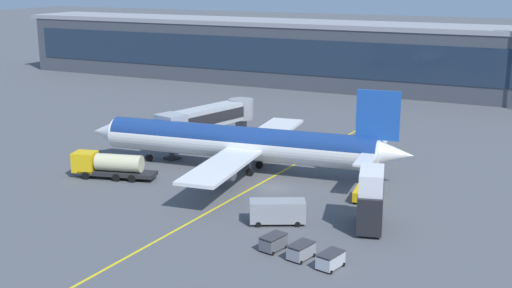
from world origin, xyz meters
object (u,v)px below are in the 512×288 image
at_px(main_airliner, 241,143).
at_px(fuel_tanker, 109,165).
at_px(lavatory_truck, 276,211).
at_px(baggage_cart_1, 301,251).
at_px(pushback_tug, 365,194).
at_px(baggage_cart_0, 273,242).
at_px(baggage_cart_2, 330,260).
at_px(catering_lift, 371,200).

height_order(main_airliner, fuel_tanker, main_airliner).
relative_size(lavatory_truck, baggage_cart_1, 2.12).
xyz_separation_m(pushback_tug, baggage_cart_0, (-3.54, -17.48, -0.07)).
bearing_deg(pushback_tug, baggage_cart_0, -101.44).
xyz_separation_m(main_airliner, baggage_cart_0, (14.87, -21.94, -3.06)).
bearing_deg(lavatory_truck, baggage_cart_1, -51.14).
relative_size(main_airliner, baggage_cart_0, 15.34).
bearing_deg(baggage_cart_2, baggage_cart_0, 167.17).
bearing_deg(fuel_tanker, baggage_cart_2, -20.58).
distance_m(fuel_tanker, baggage_cart_1, 33.98).
relative_size(main_airliner, lavatory_truck, 7.23).
height_order(catering_lift, lavatory_truck, catering_lift).
distance_m(baggage_cart_1, baggage_cart_2, 3.20).
height_order(main_airliner, catering_lift, main_airliner).
bearing_deg(lavatory_truck, catering_lift, 18.87).
height_order(main_airliner, lavatory_truck, main_airliner).
distance_m(catering_lift, baggage_cart_1, 11.05).
xyz_separation_m(catering_lift, pushback_tug, (-3.00, 7.93, -2.22)).
distance_m(catering_lift, lavatory_truck, 9.82).
xyz_separation_m(pushback_tug, baggage_cart_1, (-0.42, -18.19, -0.07)).
bearing_deg(baggage_cart_2, baggage_cart_1, 167.17).
distance_m(baggage_cart_0, baggage_cart_2, 6.40).
bearing_deg(baggage_cart_1, fuel_tanker, 158.70).
height_order(fuel_tanker, catering_lift, catering_lift).
xyz_separation_m(fuel_tanker, baggage_cart_1, (31.64, -12.34, -0.96)).
relative_size(baggage_cart_0, baggage_cart_1, 1.00).
distance_m(fuel_tanker, lavatory_truck, 26.42).
height_order(lavatory_truck, pushback_tug, lavatory_truck).
height_order(fuel_tanker, lavatory_truck, fuel_tanker).
xyz_separation_m(catering_lift, baggage_cart_0, (-6.54, -9.55, -2.28)).
bearing_deg(fuel_tanker, baggage_cart_1, -21.30).
xyz_separation_m(baggage_cart_0, baggage_cart_2, (6.24, -1.42, 0.00)).
distance_m(lavatory_truck, baggage_cart_2, 11.85).
bearing_deg(catering_lift, baggage_cart_1, -108.41).
distance_m(main_airliner, baggage_cart_0, 26.68).
relative_size(lavatory_truck, baggage_cart_2, 2.12).
relative_size(baggage_cart_1, baggage_cart_2, 1.00).
distance_m(main_airliner, catering_lift, 24.74).
height_order(fuel_tanker, baggage_cart_0, fuel_tanker).
height_order(pushback_tug, baggage_cart_1, baggage_cart_1).
bearing_deg(catering_lift, baggage_cart_0, -124.39).
relative_size(fuel_tanker, lavatory_truck, 1.78).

